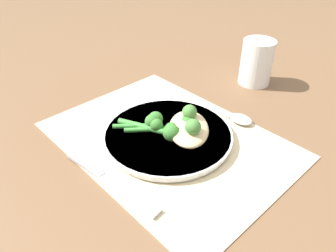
{
  "coord_description": "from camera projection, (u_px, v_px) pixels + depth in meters",
  "views": [
    {
      "loc": [
        -0.36,
        0.34,
        0.38
      ],
      "look_at": [
        0.0,
        0.0,
        0.03
      ],
      "focal_mm": 35.0,
      "sensor_mm": 36.0,
      "label": 1
    }
  ],
  "objects": [
    {
      "name": "pesto_dollop_primary",
      "position": [
        193.0,
        127.0,
        0.57
      ],
      "size": [
        0.03,
        0.03,
        0.03
      ],
      "color": "#477F38",
      "rests_on": "chicken_fillet"
    },
    {
      "name": "broccoli_stalk_front",
      "position": [
        153.0,
        122.0,
        0.62
      ],
      "size": [
        0.08,
        0.09,
        0.03
      ],
      "rotation": [
        0.0,
        0.0,
        8.71
      ],
      "color": "#3D8E38",
      "rests_on": "plate"
    },
    {
      "name": "placemat",
      "position": [
        168.0,
        139.0,
        0.62
      ],
      "size": [
        0.45,
        0.32,
        0.0
      ],
      "color": "beige",
      "rests_on": "ground_plane"
    },
    {
      "name": "ground_plane",
      "position": [
        168.0,
        140.0,
        0.62
      ],
      "size": [
        3.0,
        3.0,
        0.0
      ],
      "primitive_type": "plane",
      "color": "brown"
    },
    {
      "name": "spoon",
      "position": [
        232.0,
        116.0,
        0.68
      ],
      "size": [
        0.18,
        0.04,
        0.01
      ],
      "rotation": [
        0.0,
        0.0,
        1.65
      ],
      "color": "silver",
      "rests_on": "placemat"
    },
    {
      "name": "broccoli_stalk_rear",
      "position": [
        164.0,
        131.0,
        0.6
      ],
      "size": [
        0.13,
        0.06,
        0.03
      ],
      "rotation": [
        0.0,
        0.0,
        8.28
      ],
      "color": "#3D8E38",
      "rests_on": "plate"
    },
    {
      "name": "chicken_fillet",
      "position": [
        189.0,
        128.0,
        0.6
      ],
      "size": [
        0.13,
        0.13,
        0.03
      ],
      "rotation": [
        0.0,
        0.0,
        5.51
      ],
      "color": "#DBBC89",
      "rests_on": "plate"
    },
    {
      "name": "knife",
      "position": [
        108.0,
        180.0,
        0.53
      ],
      "size": [
        0.21,
        0.04,
        0.01
      ],
      "rotation": [
        0.0,
        0.0,
        1.68
      ],
      "color": "silver",
      "rests_on": "placemat"
    },
    {
      "name": "water_glass",
      "position": [
        257.0,
        62.0,
        0.78
      ],
      "size": [
        0.08,
        0.08,
        0.11
      ],
      "color": "white",
      "rests_on": "ground_plane"
    },
    {
      "name": "plate",
      "position": [
        168.0,
        135.0,
        0.62
      ],
      "size": [
        0.24,
        0.24,
        0.01
      ],
      "color": "white",
      "rests_on": "placemat"
    },
    {
      "name": "pesto_dollop_secondary",
      "position": [
        190.0,
        112.0,
        0.61
      ],
      "size": [
        0.03,
        0.03,
        0.03
      ],
      "color": "#477F38",
      "rests_on": "chicken_fillet"
    },
    {
      "name": "broccoli_stalk_left",
      "position": [
        185.0,
        125.0,
        0.61
      ],
      "size": [
        0.1,
        0.12,
        0.03
      ],
      "rotation": [
        0.0,
        0.0,
        8.73
      ],
      "color": "#3D8E38",
      "rests_on": "plate"
    }
  ]
}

